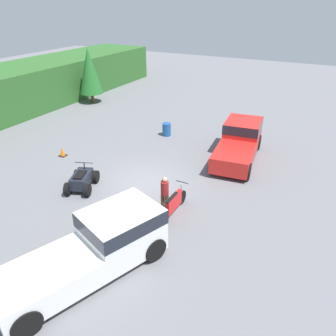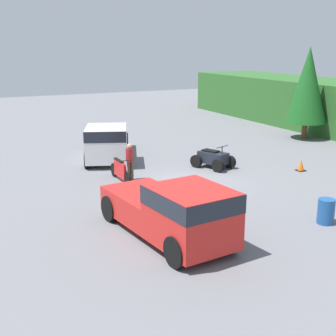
{
  "view_description": "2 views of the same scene",
  "coord_description": "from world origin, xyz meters",
  "px_view_note": "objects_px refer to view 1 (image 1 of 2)",
  "views": [
    {
      "loc": [
        -12.3,
        -7.82,
        8.51
      ],
      "look_at": [
        0.49,
        -1.14,
        0.95
      ],
      "focal_mm": 35.0,
      "sensor_mm": 36.0,
      "label": 1
    },
    {
      "loc": [
        17.62,
        -9.46,
        5.99
      ],
      "look_at": [
        0.49,
        -1.14,
        0.95
      ],
      "focal_mm": 50.0,
      "sensor_mm": 36.0,
      "label": 2
    }
  ],
  "objects_px": {
    "pickup_truck_second": "(98,244)",
    "traffic_cone": "(62,152)",
    "steel_barrel": "(167,129)",
    "quad_atv": "(82,180)",
    "rider_person": "(165,193)",
    "dirt_bike": "(174,204)",
    "pickup_truck_red": "(240,140)"
  },
  "relations": [
    {
      "from": "traffic_cone",
      "to": "quad_atv",
      "type": "bearing_deg",
      "value": -123.56
    },
    {
      "from": "dirt_bike",
      "to": "quad_atv",
      "type": "relative_size",
      "value": 1.04
    },
    {
      "from": "quad_atv",
      "to": "traffic_cone",
      "type": "distance_m",
      "value": 4.3
    },
    {
      "from": "pickup_truck_second",
      "to": "rider_person",
      "type": "xyz_separation_m",
      "value": [
        4.14,
        -0.36,
        -0.11
      ]
    },
    {
      "from": "dirt_bike",
      "to": "traffic_cone",
      "type": "relative_size",
      "value": 4.34
    },
    {
      "from": "pickup_truck_red",
      "to": "dirt_bike",
      "type": "distance_m",
      "value": 7.07
    },
    {
      "from": "pickup_truck_second",
      "to": "quad_atv",
      "type": "height_order",
      "value": "pickup_truck_second"
    },
    {
      "from": "pickup_truck_second",
      "to": "steel_barrel",
      "type": "distance_m",
      "value": 12.67
    },
    {
      "from": "quad_atv",
      "to": "steel_barrel",
      "type": "xyz_separation_m",
      "value": [
        8.18,
        -0.43,
        -0.02
      ]
    },
    {
      "from": "pickup_truck_red",
      "to": "steel_barrel",
      "type": "distance_m",
      "value": 5.48
    },
    {
      "from": "rider_person",
      "to": "traffic_cone",
      "type": "relative_size",
      "value": 3.08
    },
    {
      "from": "dirt_bike",
      "to": "quad_atv",
      "type": "distance_m",
      "value": 4.99
    },
    {
      "from": "quad_atv",
      "to": "rider_person",
      "type": "height_order",
      "value": "rider_person"
    },
    {
      "from": "rider_person",
      "to": "dirt_bike",
      "type": "bearing_deg",
      "value": -102.29
    },
    {
      "from": "pickup_truck_red",
      "to": "dirt_bike",
      "type": "xyz_separation_m",
      "value": [
        -7.0,
        0.81,
        -0.54
      ]
    },
    {
      "from": "steel_barrel",
      "to": "rider_person",
      "type": "bearing_deg",
      "value": -152.72
    },
    {
      "from": "pickup_truck_red",
      "to": "quad_atv",
      "type": "height_order",
      "value": "pickup_truck_red"
    },
    {
      "from": "pickup_truck_red",
      "to": "pickup_truck_second",
      "type": "height_order",
      "value": "same"
    },
    {
      "from": "pickup_truck_second",
      "to": "dirt_bike",
      "type": "height_order",
      "value": "pickup_truck_second"
    },
    {
      "from": "pickup_truck_red",
      "to": "traffic_cone",
      "type": "distance_m",
      "value": 10.59
    },
    {
      "from": "quad_atv",
      "to": "steel_barrel",
      "type": "height_order",
      "value": "quad_atv"
    },
    {
      "from": "dirt_bike",
      "to": "rider_person",
      "type": "height_order",
      "value": "rider_person"
    },
    {
      "from": "pickup_truck_second",
      "to": "quad_atv",
      "type": "relative_size",
      "value": 2.69
    },
    {
      "from": "pickup_truck_red",
      "to": "rider_person",
      "type": "distance_m",
      "value": 7.12
    },
    {
      "from": "quad_atv",
      "to": "rider_person",
      "type": "xyz_separation_m",
      "value": [
        0.22,
        -4.54,
        0.46
      ]
    },
    {
      "from": "pickup_truck_second",
      "to": "quad_atv",
      "type": "bearing_deg",
      "value": 68.22
    },
    {
      "from": "dirt_bike",
      "to": "quad_atv",
      "type": "bearing_deg",
      "value": 92.31
    },
    {
      "from": "pickup_truck_red",
      "to": "quad_atv",
      "type": "relative_size",
      "value": 2.44
    },
    {
      "from": "dirt_bike",
      "to": "rider_person",
      "type": "xyz_separation_m",
      "value": [
        -0.01,
        0.45,
        0.44
      ]
    },
    {
      "from": "pickup_truck_second",
      "to": "traffic_cone",
      "type": "xyz_separation_m",
      "value": [
        6.29,
        7.76,
        -0.78
      ]
    },
    {
      "from": "pickup_truck_second",
      "to": "dirt_bike",
      "type": "relative_size",
      "value": 2.57
    },
    {
      "from": "pickup_truck_red",
      "to": "rider_person",
      "type": "relative_size",
      "value": 3.29
    }
  ]
}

